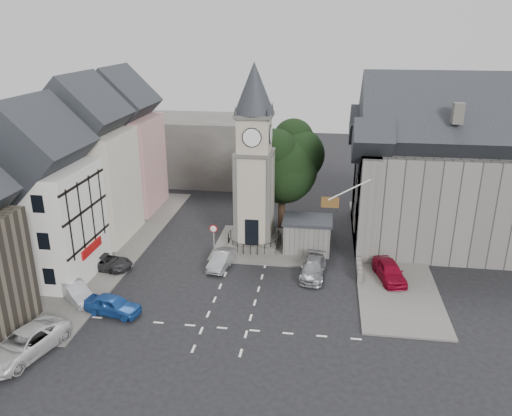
% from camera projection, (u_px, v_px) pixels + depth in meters
% --- Properties ---
extents(ground, '(120.00, 120.00, 0.00)m').
position_uv_depth(ground, '(239.00, 288.00, 38.30)').
color(ground, black).
rests_on(ground, ground).
extents(pavement_west, '(6.00, 30.00, 0.14)m').
position_uv_depth(pavement_west, '(116.00, 245.00, 45.52)').
color(pavement_west, '#595651').
rests_on(pavement_west, ground).
extents(pavement_east, '(6.00, 26.00, 0.14)m').
position_uv_depth(pavement_east, '(388.00, 252.00, 44.10)').
color(pavement_east, '#595651').
rests_on(pavement_east, ground).
extents(central_island, '(10.00, 8.00, 0.16)m').
position_uv_depth(central_island, '(271.00, 245.00, 45.50)').
color(central_island, '#595651').
rests_on(central_island, ground).
extents(road_markings, '(20.00, 8.00, 0.01)m').
position_uv_depth(road_markings, '(225.00, 328.00, 33.18)').
color(road_markings, silver).
rests_on(road_markings, ground).
extents(clock_tower, '(4.86, 4.86, 16.25)m').
position_uv_depth(clock_tower, '(254.00, 159.00, 42.93)').
color(clock_tower, '#4C4944').
rests_on(clock_tower, ground).
extents(stone_shelter, '(4.30, 3.30, 3.08)m').
position_uv_depth(stone_shelter, '(307.00, 235.00, 44.09)').
color(stone_shelter, '#65635D').
rests_on(stone_shelter, ground).
extents(town_tree, '(7.20, 7.20, 10.80)m').
position_uv_depth(town_tree, '(283.00, 159.00, 47.71)').
color(town_tree, black).
rests_on(town_tree, ground).
extents(warning_sign_post, '(0.70, 0.19, 2.85)m').
position_uv_depth(warning_sign_post, '(213.00, 234.00, 43.08)').
color(warning_sign_post, black).
rests_on(warning_sign_post, ground).
extents(terrace_pink, '(8.10, 7.60, 12.80)m').
position_uv_depth(terrace_pink, '(121.00, 149.00, 52.97)').
color(terrace_pink, tan).
rests_on(terrace_pink, ground).
extents(terrace_cream, '(8.10, 7.60, 12.80)m').
position_uv_depth(terrace_cream, '(87.00, 169.00, 45.54)').
color(terrace_cream, beige).
rests_on(terrace_cream, ground).
extents(terrace_tudor, '(8.10, 7.60, 12.00)m').
position_uv_depth(terrace_tudor, '(40.00, 202.00, 38.24)').
color(terrace_tudor, silver).
rests_on(terrace_tudor, ground).
extents(backdrop_west, '(20.00, 10.00, 8.00)m').
position_uv_depth(backdrop_west, '(185.00, 148.00, 64.54)').
color(backdrop_west, '#4C4944').
rests_on(backdrop_west, ground).
extents(east_building, '(14.40, 11.40, 12.60)m').
position_uv_depth(east_building, '(433.00, 177.00, 44.28)').
color(east_building, '#65635D').
rests_on(east_building, ground).
extents(east_boundary_wall, '(0.40, 16.00, 0.90)m').
position_uv_depth(east_boundary_wall, '(356.00, 238.00, 46.20)').
color(east_boundary_wall, '#65635D').
rests_on(east_boundary_wall, ground).
extents(flagpole, '(3.68, 0.10, 2.74)m').
position_uv_depth(flagpole, '(349.00, 190.00, 38.53)').
color(flagpole, white).
rests_on(flagpole, ground).
extents(car_west_blue, '(4.26, 2.33, 1.37)m').
position_uv_depth(car_west_blue, '(113.00, 305.00, 34.66)').
color(car_west_blue, '#1C4C9F').
rests_on(car_west_blue, ground).
extents(car_west_silver, '(4.00, 3.58, 1.32)m').
position_uv_depth(car_west_silver, '(76.00, 292.00, 36.38)').
color(car_west_silver, '#B0B2B8').
rests_on(car_west_silver, ground).
extents(car_west_grey, '(4.79, 2.79, 1.25)m').
position_uv_depth(car_west_grey, '(105.00, 262.00, 41.09)').
color(car_west_grey, '#2B2B2D').
rests_on(car_west_grey, ground).
extents(car_island_silver, '(1.86, 4.06, 1.29)m').
position_uv_depth(car_island_silver, '(221.00, 260.00, 41.44)').
color(car_island_silver, '#93979B').
rests_on(car_island_silver, ground).
extents(car_island_east, '(2.18, 4.67, 1.32)m').
position_uv_depth(car_island_east, '(313.00, 268.00, 39.91)').
color(car_island_east, gray).
rests_on(car_island_east, ground).
extents(car_east_red, '(2.73, 4.77, 1.53)m').
position_uv_depth(car_east_red, '(389.00, 271.00, 39.28)').
color(car_east_red, maroon).
rests_on(car_east_red, ground).
extents(van_sw_white, '(4.12, 6.18, 1.58)m').
position_uv_depth(van_sw_white, '(25.00, 344.00, 30.26)').
color(van_sw_white, silver).
rests_on(van_sw_white, ground).
extents(pedestrian, '(0.77, 0.57, 1.92)m').
position_uv_depth(pedestrian, '(366.00, 248.00, 42.81)').
color(pedestrian, '#B9A899').
rests_on(pedestrian, ground).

